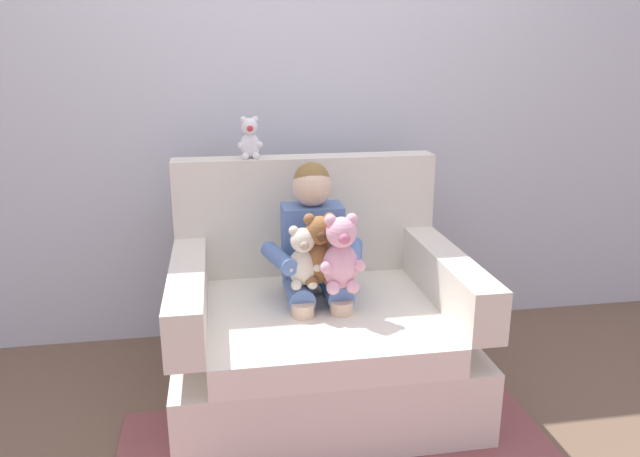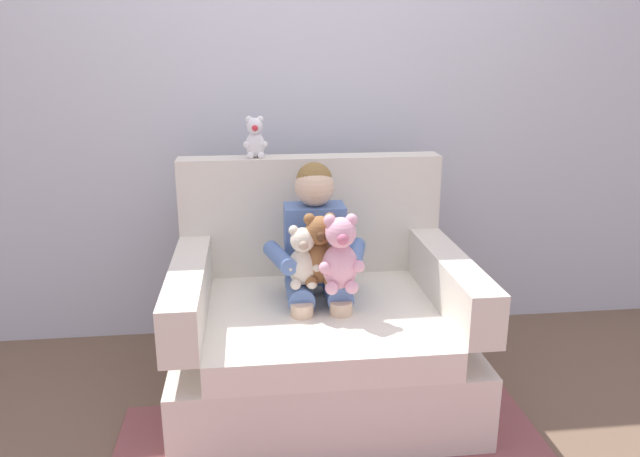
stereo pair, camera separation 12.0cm
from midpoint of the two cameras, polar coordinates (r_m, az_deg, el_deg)
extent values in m
plane|color=brown|center=(2.81, -1.25, -15.35)|extent=(8.00, 8.00, 0.00)
cube|color=silver|center=(3.15, -3.50, 13.15)|extent=(6.00, 0.10, 2.60)
cube|color=silver|center=(2.73, -1.28, -12.49)|extent=(1.22, 0.98, 0.32)
cube|color=white|center=(2.57, -1.08, -8.93)|extent=(0.94, 0.84, 0.12)
cube|color=silver|center=(2.91, -2.56, 1.30)|extent=(1.22, 0.14, 0.56)
cube|color=silver|center=(2.49, -13.61, -6.14)|extent=(0.14, 0.84, 0.21)
cube|color=silver|center=(2.63, 10.69, -4.67)|extent=(0.14, 0.84, 0.21)
cube|color=#597AB7|center=(2.67, -2.02, -1.36)|extent=(0.26, 0.16, 0.34)
sphere|color=beige|center=(2.60, -2.07, 3.91)|extent=(0.17, 0.17, 0.17)
sphere|color=olive|center=(2.60, -2.11, 4.50)|extent=(0.16, 0.16, 0.16)
cylinder|color=#597AB7|center=(2.59, -3.35, -5.90)|extent=(0.11, 0.26, 0.11)
cylinder|color=beige|center=(2.54, -2.96, -10.14)|extent=(0.09, 0.09, 0.30)
cylinder|color=#597AB7|center=(2.61, 0.15, -5.69)|extent=(0.11, 0.26, 0.11)
cylinder|color=beige|center=(2.56, 0.65, -9.88)|extent=(0.09, 0.09, 0.30)
cylinder|color=#597AB7|center=(2.54, -5.23, -2.79)|extent=(0.13, 0.27, 0.07)
cylinder|color=#597AB7|center=(2.58, 1.86, -2.41)|extent=(0.13, 0.27, 0.07)
ellipsoid|color=silver|center=(2.49, -3.03, -3.64)|extent=(0.12, 0.10, 0.16)
sphere|color=silver|center=(2.44, -3.04, -1.12)|extent=(0.10, 0.10, 0.10)
sphere|color=tan|center=(2.40, -2.91, -1.61)|extent=(0.04, 0.04, 0.04)
sphere|color=silver|center=(2.43, -3.89, -0.22)|extent=(0.04, 0.04, 0.04)
sphere|color=silver|center=(2.45, -4.26, -3.78)|extent=(0.04, 0.04, 0.04)
sphere|color=silver|center=(2.46, -3.64, -5.30)|extent=(0.04, 0.04, 0.04)
sphere|color=silver|center=(2.43, -2.25, -0.14)|extent=(0.04, 0.04, 0.04)
sphere|color=silver|center=(2.46, -1.64, -3.64)|extent=(0.04, 0.04, 0.04)
sphere|color=silver|center=(2.47, -2.13, -5.21)|extent=(0.04, 0.04, 0.04)
ellipsoid|color=#EAA8BC|center=(2.45, 0.51, -3.52)|extent=(0.15, 0.12, 0.19)
sphere|color=#EAA8BC|center=(2.39, 0.57, -0.37)|extent=(0.12, 0.12, 0.12)
sphere|color=#CC6684|center=(2.34, 0.81, -0.98)|extent=(0.05, 0.05, 0.05)
sphere|color=#EAA8BC|center=(2.37, -0.48, 0.75)|extent=(0.05, 0.05, 0.05)
sphere|color=#EAA8BC|center=(2.40, -0.96, -3.70)|extent=(0.05, 0.05, 0.05)
sphere|color=#EAA8BC|center=(2.41, -0.20, -5.59)|extent=(0.05, 0.05, 0.05)
sphere|color=#EAA8BC|center=(2.39, 1.56, 0.85)|extent=(0.05, 0.05, 0.05)
sphere|color=#EAA8BC|center=(2.42, 2.27, -3.51)|extent=(0.05, 0.05, 0.05)
sphere|color=#EAA8BC|center=(2.43, 1.67, -5.47)|extent=(0.05, 0.05, 0.05)
ellipsoid|color=brown|center=(2.50, -1.45, -3.15)|extent=(0.14, 0.12, 0.18)
sphere|color=brown|center=(2.45, -1.43, -0.19)|extent=(0.12, 0.12, 0.12)
sphere|color=#4C2D19|center=(2.40, -1.25, -0.76)|extent=(0.04, 0.04, 0.04)
sphere|color=brown|center=(2.43, -2.42, 0.86)|extent=(0.05, 0.05, 0.05)
sphere|color=brown|center=(2.46, -2.86, -3.31)|extent=(0.05, 0.05, 0.05)
sphere|color=brown|center=(2.47, -2.15, -5.08)|extent=(0.05, 0.05, 0.05)
sphere|color=brown|center=(2.45, -0.50, 0.95)|extent=(0.05, 0.05, 0.05)
sphere|color=brown|center=(2.48, 0.19, -3.14)|extent=(0.05, 0.05, 0.05)
sphere|color=brown|center=(2.48, -0.38, -4.98)|extent=(0.05, 0.05, 0.05)
ellipsoid|color=white|center=(2.82, -7.79, 7.70)|extent=(0.09, 0.07, 0.11)
sphere|color=white|center=(2.80, -7.85, 9.44)|extent=(0.07, 0.07, 0.07)
sphere|color=#DB333D|center=(2.77, -7.82, 9.24)|extent=(0.03, 0.03, 0.03)
sphere|color=white|center=(2.80, -8.42, 10.03)|extent=(0.03, 0.03, 0.03)
sphere|color=white|center=(2.79, -8.64, 7.71)|extent=(0.03, 0.03, 0.03)
sphere|color=white|center=(2.79, -8.23, 6.71)|extent=(0.03, 0.03, 0.03)
sphere|color=white|center=(2.80, -7.34, 10.07)|extent=(0.03, 0.03, 0.03)
sphere|color=white|center=(2.80, -6.91, 7.78)|extent=(0.03, 0.03, 0.03)
sphere|color=white|center=(2.79, -7.23, 6.76)|extent=(0.03, 0.03, 0.03)
camera|label=1|loc=(0.06, -91.41, -0.42)|focal=34.22mm
camera|label=2|loc=(0.06, 88.59, 0.42)|focal=34.22mm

